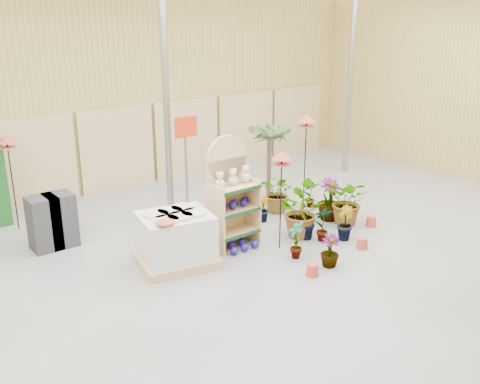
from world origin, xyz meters
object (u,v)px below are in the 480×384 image
object	(u,v)px
pallet_stack	(176,239)
potted_plant_2	(299,210)
display_shelf	(230,196)
bird_table_front	(282,158)

from	to	relation	value
pallet_stack	potted_plant_2	distance (m)	2.54
display_shelf	pallet_stack	size ratio (longest dim) A/B	1.39
display_shelf	pallet_stack	distance (m)	1.35
display_shelf	pallet_stack	world-z (taller)	display_shelf
display_shelf	pallet_stack	bearing A→B (deg)	-173.34
pallet_stack	bird_table_front	xyz separation A→B (m)	(1.84, -0.60, 1.24)
pallet_stack	potted_plant_2	xyz separation A→B (m)	(2.51, -0.38, 0.06)
display_shelf	bird_table_front	distance (m)	1.21
pallet_stack	potted_plant_2	bearing A→B (deg)	3.28
pallet_stack	display_shelf	bearing A→B (deg)	18.37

